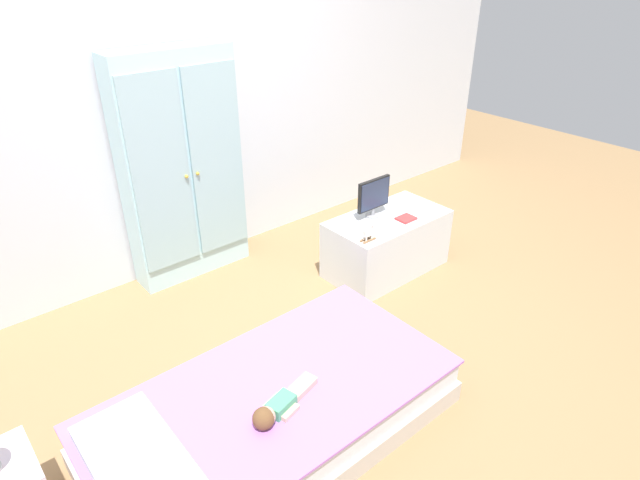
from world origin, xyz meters
The scene contains 10 objects.
ground_plane centered at (0.00, 0.00, -0.01)m, with size 10.00×10.00×0.02m, color #99754C.
back_wall centered at (0.00, 1.57, 1.35)m, with size 6.40×0.05×2.70m, color silver.
bed centered at (-0.55, -0.18, 0.13)m, with size 1.70×0.89×0.27m.
pillow centered at (-1.20, -0.18, 0.30)m, with size 0.32×0.64×0.07m, color silver.
doll centered at (-0.63, -0.30, 0.31)m, with size 0.39×0.17×0.10m.
wardrobe centered at (-0.12, 1.41, 0.78)m, with size 0.79×0.26×1.55m.
tv_stand centered at (0.93, 0.52, 0.21)m, with size 0.86×0.46×0.42m, color silver.
tv_monitor centered at (0.86, 0.59, 0.58)m, with size 0.28×0.10×0.27m.
rocking_horse_toy centered at (0.60, 0.37, 0.48)m, with size 0.11×0.04×0.13m.
book_red centered at (1.00, 0.41, 0.43)m, with size 0.12×0.10×0.01m, color #CC3838.
Camera 1 is at (-1.56, -1.71, 2.07)m, focal length 30.04 mm.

